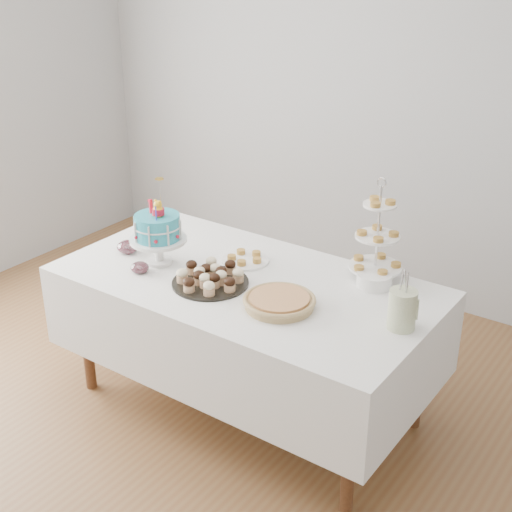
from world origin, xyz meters
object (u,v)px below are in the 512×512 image
Objects in this scene: pastry_plate at (245,259)px; table at (246,319)px; utensil_pitcher at (402,308)px; cupcake_tray at (210,276)px; tiered_stand at (377,237)px; jam_bowl_b at (128,247)px; jam_bowl_a at (140,268)px; birthday_cake at (158,241)px; plate_stack at (374,280)px; pie at (279,301)px.

table is at bearing -54.07° from pastry_plate.
cupcake_tray is at bearing -179.99° from utensil_pitcher.
tiered_stand is 0.52m from utensil_pitcher.
jam_bowl_b is at bearing 175.17° from utensil_pitcher.
tiered_stand is at bearing 19.53° from pastry_plate.
jam_bowl_a is 0.34× the size of utensil_pitcher.
birthday_cake is 1.33m from utensil_pitcher.
pastry_plate is at bearing 161.45° from utensil_pitcher.
birthday_cake is at bearing 174.04° from cupcake_tray.
cupcake_tray reaches higher than jam_bowl_a.
cupcake_tray is 1.37× the size of utensil_pitcher.
tiered_stand is 1.89× the size of utensil_pitcher.
pastry_plate is (-0.68, -0.14, -0.02)m from plate_stack.
utensil_pitcher is at bearing 4.29° from jam_bowl_b.
pie is at bearing -112.02° from tiered_stand.
cupcake_tray is 0.85m from tiered_stand.
jam_bowl_a is 0.82× the size of jam_bowl_b.
utensil_pitcher is (0.84, 0.01, 0.33)m from table.
tiered_stand is 5.60× the size of jam_bowl_a.
jam_bowl_a is (-1.05, -0.56, -0.01)m from plate_stack.
pastry_plate is (0.36, 0.27, -0.11)m from birthday_cake.
plate_stack reaches higher than pie.
tiered_stand is (0.52, 0.40, 0.45)m from table.
tiered_stand is at bearing 22.29° from jam_bowl_b.
plate_stack is at bearing 43.78° from birthday_cake.
birthday_cake reaches higher than table.
birthday_cake reaches higher than pastry_plate.
utensil_pitcher is (1.33, 0.26, 0.07)m from jam_bowl_a.
utensil_pitcher is at bearing -50.19° from tiered_stand.
jam_bowl_a reaches higher than pastry_plate.
cupcake_tray reaches higher than jam_bowl_b.
table is 0.61m from birthday_cake.
table is at bearing 8.33° from jam_bowl_b.
birthday_cake is at bearing 0.62° from jam_bowl_b.
tiered_stand is (0.22, 0.54, 0.19)m from pie.
table is 20.28× the size of jam_bowl_a.
plate_stack is (0.04, -0.09, -0.19)m from tiered_stand.
tiered_stand reaches higher than birthday_cake.
cupcake_tray reaches higher than pastry_plate.
pastry_plate is (-0.42, 0.31, -0.01)m from pie.
plate_stack is 0.70m from pastry_plate.
pastry_plate is 0.90× the size of utensil_pitcher.
birthday_cake reaches higher than jam_bowl_a.
table is 0.60m from jam_bowl_a.
birthday_cake reaches higher than pie.
table is at bearing -142.28° from tiered_stand.
tiered_stand is at bearing 115.43° from plate_stack.
tiered_stand reaches higher than pie.
pie is 2.95× the size of jam_bowl_b.
jam_bowl_a is at bearing -178.12° from utensil_pitcher.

